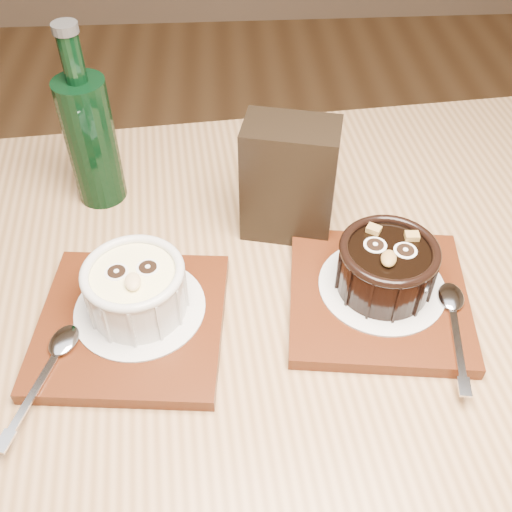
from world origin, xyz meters
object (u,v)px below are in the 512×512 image
at_px(ramekin_dark, 387,265).
at_px(condiment_stand, 289,180).
at_px(tray_left, 132,324).
at_px(table, 281,393).
at_px(ramekin_white, 136,287).
at_px(tray_right, 378,297).
at_px(green_bottle, 90,137).

relative_size(ramekin_dark, condiment_stand, 0.71).
xyz_separation_m(tray_left, condiment_stand, (0.17, 0.14, 0.06)).
distance_m(table, ramekin_white, 0.20).
distance_m(tray_left, ramekin_white, 0.04).
bearing_deg(table, tray_right, 24.64).
bearing_deg(tray_left, green_bottle, 104.08).
bearing_deg(ramekin_white, green_bottle, 99.35).
xyz_separation_m(ramekin_white, condiment_stand, (0.16, 0.13, 0.02)).
bearing_deg(ramekin_dark, condiment_stand, 146.40).
height_order(tray_left, condiment_stand, condiment_stand).
height_order(tray_right, ramekin_dark, ramekin_dark).
xyz_separation_m(tray_left, tray_right, (0.25, 0.02, 0.00)).
bearing_deg(tray_right, ramekin_white, -178.30).
xyz_separation_m(tray_left, ramekin_white, (0.01, 0.01, 0.04)).
distance_m(table, condiment_stand, 0.23).
height_order(tray_left, green_bottle, green_bottle).
relative_size(tray_left, condiment_stand, 1.29).
height_order(tray_right, green_bottle, green_bottle).
bearing_deg(ramekin_white, table, -23.65).
bearing_deg(condiment_stand, tray_right, -55.18).
distance_m(tray_left, green_bottle, 0.23).
bearing_deg(ramekin_dark, table, -134.63).
bearing_deg(tray_right, green_bottle, 147.58).
height_order(ramekin_dark, condiment_stand, condiment_stand).
bearing_deg(tray_right, tray_left, -175.53).
relative_size(ramekin_white, green_bottle, 0.45).
xyz_separation_m(table, green_bottle, (-0.20, 0.24, 0.18)).
relative_size(table, ramekin_white, 12.86).
distance_m(table, green_bottle, 0.36).
bearing_deg(green_bottle, table, -49.91).
distance_m(ramekin_dark, condiment_stand, 0.14).
xyz_separation_m(ramekin_white, tray_right, (0.24, 0.01, -0.04)).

